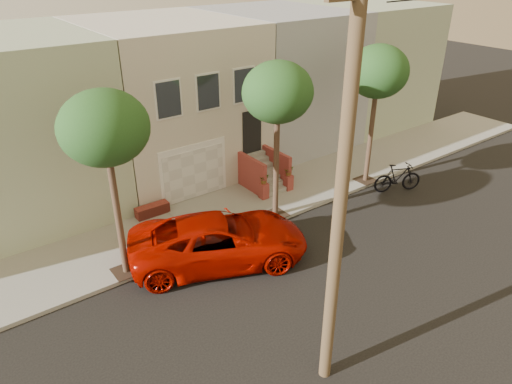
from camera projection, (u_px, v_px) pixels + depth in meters
ground at (323, 272)px, 16.22m from camera, size 90.00×90.00×0.00m
sidewalk at (236, 209)px, 20.01m from camera, size 40.00×3.70×0.15m
house_row at (166, 96)px, 22.54m from camera, size 33.10×11.70×7.00m
tree_left at (104, 129)px, 13.69m from camera, size 2.70×2.57×6.30m
tree_mid at (278, 93)px, 17.12m from camera, size 2.70×2.57×6.30m
tree_right at (378, 72)px, 20.03m from camera, size 2.70×2.57×6.30m
pickup_truck at (219, 240)px, 16.45m from camera, size 6.85×5.05×1.73m
motorcycle at (398, 178)px, 21.37m from camera, size 2.32×1.54×1.36m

